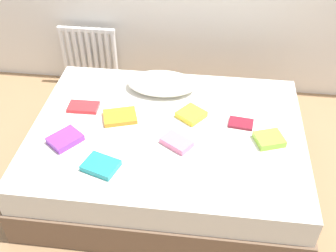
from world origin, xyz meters
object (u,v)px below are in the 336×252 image
pillow (162,83)px  textbook_maroon (241,123)px  textbook_yellow (191,114)px  textbook_pink (177,142)px  textbook_red (83,107)px  radiator (89,53)px  textbook_orange (120,117)px  textbook_lime (269,139)px  textbook_purple (65,139)px  textbook_teal (101,166)px  bed (167,153)px

pillow → textbook_maroon: pillow is taller
textbook_yellow → textbook_pink: size_ratio=0.85×
textbook_red → textbook_yellow: size_ratio=1.30×
radiator → textbook_pink: (1.01, -1.37, 0.16)m
textbook_orange → textbook_lime: (1.08, -0.13, 0.01)m
textbook_purple → textbook_teal: size_ratio=0.97×
pillow → textbook_yellow: 0.43m
pillow → textbook_red: bearing=-149.5°
textbook_maroon → pillow: bearing=156.8°
pillow → textbook_yellow: (0.27, -0.33, -0.03)m
textbook_lime → radiator: bearing=122.5°
textbook_maroon → textbook_pink: (-0.44, -0.27, 0.01)m
radiator → pillow: radiator is taller
textbook_purple → textbook_yellow: bearing=-27.8°
textbook_red → textbook_pink: 0.82m
radiator → textbook_purple: 1.46m
bed → textbook_yellow: bearing=43.4°
bed → textbook_teal: (-0.38, -0.44, 0.27)m
textbook_orange → textbook_pink: size_ratio=1.16×
pillow → textbook_orange: (-0.26, -0.42, -0.04)m
pillow → textbook_lime: bearing=-33.4°
textbook_lime → textbook_pink: size_ratio=0.90×
radiator → textbook_red: size_ratio=2.45×
pillow → textbook_maroon: size_ratio=3.17×
radiator → textbook_red: radiator is taller
textbook_red → textbook_teal: 0.66m
textbook_pink → textbook_lime: bearing=43.4°
textbook_purple → textbook_teal: (0.31, -0.22, -0.00)m
textbook_maroon → textbook_orange: 0.89m
bed → pillow: bearing=102.1°
textbook_red → textbook_maroon: size_ratio=1.30×
bed → textbook_maroon: size_ratio=11.37×
textbook_purple → textbook_maroon: bearing=-36.4°
radiator → textbook_lime: radiator is taller
bed → textbook_orange: bearing=169.2°
textbook_maroon → textbook_orange: (-0.89, -0.04, 0.01)m
bed → textbook_orange: textbook_orange is taller
bed → textbook_yellow: size_ratio=11.40×
textbook_pink → pillow: bearing=140.1°
textbook_purple → radiator: bearing=47.8°
textbook_pink → textbook_teal: bearing=-115.2°
textbook_teal → pillow: bearing=92.0°
textbook_pink → bed: bearing=151.3°
radiator → textbook_maroon: size_ratio=3.18×
textbook_purple → textbook_maroon: textbook_purple is taller
pillow → textbook_teal: 0.97m
pillow → bed: bearing=-77.9°
textbook_teal → bed: bearing=68.0°
bed → textbook_yellow: (0.16, 0.15, 0.28)m
bed → textbook_maroon: textbook_maroon is taller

